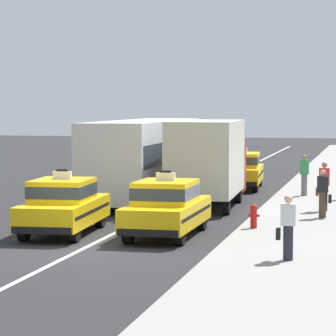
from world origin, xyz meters
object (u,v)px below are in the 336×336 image
at_px(taxi_left_nearest, 63,205).
at_px(pedestrian_mid_block, 304,175).
at_px(pedestrian_near_crosswalk, 288,228).
at_px(taxi_right_third, 241,170).
at_px(fire_hydrant, 254,215).
at_px(bus_left_second, 145,155).
at_px(pedestrian_far_corner, 323,194).
at_px(taxi_right_nearest, 166,207).
at_px(sedan_left_third, 189,164).
at_px(box_truck_right_second, 209,160).
at_px(pedestrian_by_storefront, 324,187).

height_order(taxi_left_nearest, pedestrian_mid_block, taxi_left_nearest).
relative_size(taxi_left_nearest, pedestrian_near_crosswalk, 2.97).
distance_m(taxi_right_third, fire_hydrant, 14.03).
xyz_separation_m(bus_left_second, pedestrian_far_corner, (7.44, -5.37, -0.88)).
distance_m(taxi_left_nearest, taxi_right_third, 15.65).
bearing_deg(pedestrian_near_crosswalk, pedestrian_mid_block, 92.94).
height_order(taxi_right_third, fire_hydrant, taxi_right_third).
xyz_separation_m(taxi_right_third, fire_hydrant, (2.42, -13.82, -0.33)).
relative_size(taxi_right_nearest, pedestrian_near_crosswalk, 2.91).
xyz_separation_m(pedestrian_near_crosswalk, pedestrian_mid_block, (-0.79, 15.30, 0.06)).
distance_m(taxi_right_nearest, fire_hydrant, 2.76).
distance_m(sedan_left_third, box_truck_right_second, 11.26).
height_order(taxi_right_nearest, pedestrian_by_storefront, taxi_right_nearest).
relative_size(taxi_left_nearest, bus_left_second, 0.41).
relative_size(taxi_left_nearest, fire_hydrant, 6.39).
distance_m(pedestrian_near_crosswalk, pedestrian_by_storefront, 10.12).
height_order(taxi_left_nearest, fire_hydrant, taxi_left_nearest).
distance_m(taxi_left_nearest, pedestrian_mid_block, 13.10).
height_order(taxi_right_third, pedestrian_by_storefront, taxi_right_third).
bearing_deg(sedan_left_third, pedestrian_far_corner, -62.47).
distance_m(bus_left_second, box_truck_right_second, 3.48).
height_order(pedestrian_mid_block, pedestrian_by_storefront, pedestrian_by_storefront).
xyz_separation_m(taxi_right_nearest, pedestrian_near_crosswalk, (3.92, -3.98, 0.06)).
height_order(taxi_right_nearest, pedestrian_mid_block, taxi_right_nearest).
distance_m(taxi_left_nearest, pedestrian_by_storefront, 9.68).
xyz_separation_m(taxi_left_nearest, bus_left_second, (-0.05, 9.85, 0.94)).
distance_m(sedan_left_third, pedestrian_mid_block, 9.69).
bearing_deg(taxi_right_third, fire_hydrant, -80.05).
height_order(bus_left_second, sedan_left_third, bus_left_second).
bearing_deg(pedestrian_near_crosswalk, taxi_right_nearest, 134.50).
xyz_separation_m(taxi_right_third, pedestrian_far_corner, (4.31, -10.87, 0.06)).
relative_size(bus_left_second, pedestrian_far_corner, 7.08).
bearing_deg(sedan_left_third, taxi_right_nearest, -80.24).
bearing_deg(taxi_left_nearest, taxi_right_third, 78.65).
bearing_deg(pedestrian_near_crosswalk, bus_left_second, 117.44).
bearing_deg(taxi_right_third, taxi_right_nearest, -89.88).
distance_m(box_truck_right_second, taxi_right_third, 7.36).
xyz_separation_m(pedestrian_mid_block, pedestrian_far_corner, (1.15, -7.04, -0.05)).
xyz_separation_m(taxi_left_nearest, box_truck_right_second, (2.93, 8.04, 0.90)).
relative_size(bus_left_second, pedestrian_mid_block, 6.73).
height_order(pedestrian_near_crosswalk, fire_hydrant, pedestrian_near_crosswalk).
relative_size(box_truck_right_second, fire_hydrant, 9.65).
relative_size(pedestrian_near_crosswalk, pedestrian_mid_block, 0.94).
xyz_separation_m(taxi_left_nearest, sedan_left_third, (-0.09, 18.85, -0.03)).
height_order(bus_left_second, taxi_right_third, bus_left_second).
xyz_separation_m(bus_left_second, taxi_right_third, (3.13, 5.50, -0.94)).
distance_m(sedan_left_third, pedestrian_near_crosswalk, 23.72).
bearing_deg(box_truck_right_second, taxi_left_nearest, -110.03).
height_order(pedestrian_mid_block, fire_hydrant, pedestrian_mid_block).
distance_m(bus_left_second, pedestrian_by_storefront, 8.20).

